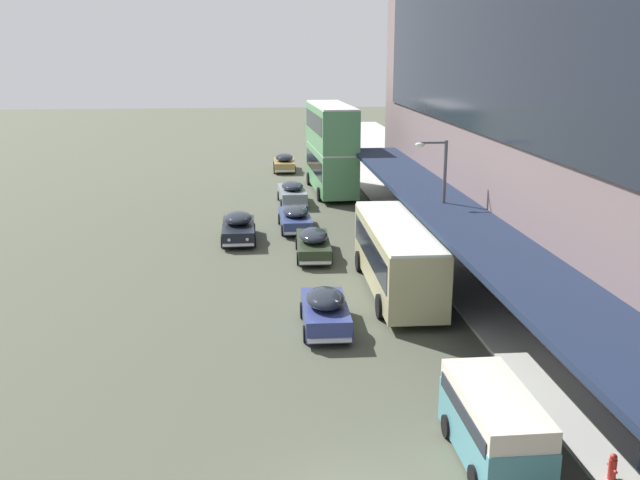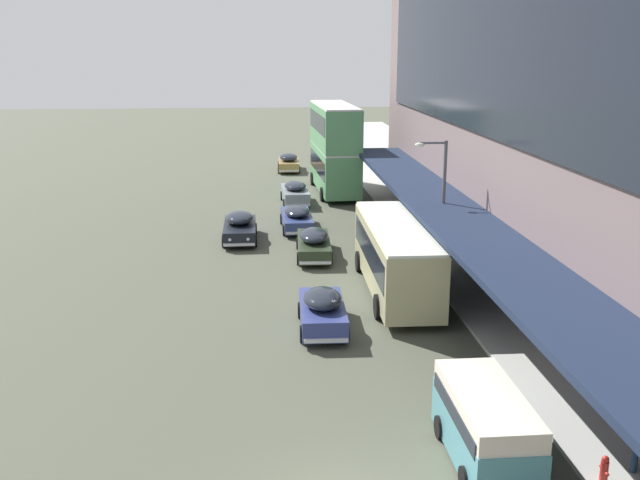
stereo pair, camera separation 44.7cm
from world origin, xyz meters
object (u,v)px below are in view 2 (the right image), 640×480
object	(u,v)px
street_lamp	(440,198)
fire_hydrant	(604,469)
sedan_far_back	(297,218)
vw_van	(484,421)
sedan_oncoming_front	(322,310)
sedan_second_mid	(295,193)
transit_bus_kerbside_front	(334,146)
sedan_second_near	(314,243)
sedan_trailing_near	(240,227)
transit_bus_kerbside_rear	(396,254)
sedan_lead_near	(289,162)
pedestrian_at_kerb	(638,434)

from	to	relation	value
street_lamp	fire_hydrant	bearing A→B (deg)	-89.56
sedan_far_back	vw_van	xyz separation A→B (m)	(3.60, -25.17, 0.38)
sedan_oncoming_front	sedan_second_mid	xyz separation A→B (m)	(0.08, 23.20, -0.01)
transit_bus_kerbside_front	street_lamp	xyz separation A→B (m)	(2.67, -21.20, 0.35)
transit_bus_kerbside_front	sedan_second_near	distance (m)	17.54
sedan_oncoming_front	sedan_far_back	xyz separation A→B (m)	(-0.17, 15.85, -0.08)
sedan_second_mid	sedan_far_back	bearing A→B (deg)	-91.97
vw_van	fire_hydrant	size ratio (longest dim) A/B	6.51
sedan_trailing_near	street_lamp	size ratio (longest dim) A/B	0.73
transit_bus_kerbside_front	transit_bus_kerbside_rear	size ratio (longest dim) A/B	1.01
fire_hydrant	sedan_second_mid	bearing A→B (deg)	99.92
sedan_second_near	fire_hydrant	xyz separation A→B (m)	(5.62, -20.75, -0.25)
transit_bus_kerbside_front	sedan_trailing_near	xyz separation A→B (m)	(-6.73, -13.41, -2.75)
transit_bus_kerbside_rear	sedan_second_near	size ratio (longest dim) A/B	1.97
transit_bus_kerbside_front	street_lamp	size ratio (longest dim) A/B	1.56
sedan_far_back	fire_hydrant	size ratio (longest dim) A/B	6.95
sedan_far_back	sedan_second_near	distance (m)	5.92
sedan_lead_near	sedan_far_back	bearing A→B (deg)	-90.98
sedan_trailing_near	pedestrian_at_kerb	world-z (taller)	pedestrian_at_kerb
transit_bus_kerbside_rear	sedan_second_mid	bearing A→B (deg)	100.25
sedan_second_near	street_lamp	size ratio (longest dim) A/B	0.78
sedan_far_back	sedan_second_near	size ratio (longest dim) A/B	0.98
sedan_trailing_near	sedan_lead_near	size ratio (longest dim) A/B	0.99
sedan_far_back	street_lamp	world-z (taller)	street_lamp
sedan_far_back	pedestrian_at_kerb	size ratio (longest dim) A/B	2.62
sedan_oncoming_front	sedan_second_mid	world-z (taller)	sedan_oncoming_front
sedan_second_near	vw_van	world-z (taller)	vw_van
sedan_oncoming_front	sedan_lead_near	world-z (taller)	sedan_oncoming_front
sedan_lead_near	street_lamp	distance (m)	32.03
pedestrian_at_kerb	sedan_second_near	bearing A→B (deg)	108.01
transit_bus_kerbside_rear	sedan_far_back	world-z (taller)	transit_bus_kerbside_rear
transit_bus_kerbside_front	sedan_second_mid	bearing A→B (deg)	-129.20
vw_van	street_lamp	xyz separation A→B (m)	(2.47, 15.17, 2.78)
transit_bus_kerbside_front	transit_bus_kerbside_rear	world-z (taller)	transit_bus_kerbside_front
sedan_second_near	street_lamp	world-z (taller)	street_lamp
sedan_second_near	fire_hydrant	world-z (taller)	sedan_second_near
vw_van	pedestrian_at_kerb	distance (m)	3.75
sedan_second_mid	sedan_second_near	distance (m)	13.24
sedan_lead_near	sedan_oncoming_front	bearing A→B (deg)	-90.30
fire_hydrant	sedan_oncoming_front	bearing A→B (deg)	119.18
sedan_second_mid	sedan_second_near	xyz separation A→B (m)	(0.32, -13.24, -0.04)
sedan_second_mid	sedan_lead_near	bearing A→B (deg)	89.53
sedan_trailing_near	sedan_lead_near	bearing A→B (deg)	81.07
sedan_lead_near	sedan_trailing_near	bearing A→B (deg)	-98.93
pedestrian_at_kerb	street_lamp	size ratio (longest dim) A/B	0.29
transit_bus_kerbside_rear	sedan_far_back	xyz separation A→B (m)	(-3.73, 11.88, -1.09)
sedan_far_back	fire_hydrant	distance (m)	27.36
sedan_trailing_near	fire_hydrant	xyz separation A→B (m)	(9.54, -24.43, -0.28)
transit_bus_kerbside_rear	sedan_lead_near	size ratio (longest dim) A/B	2.09
transit_bus_kerbside_front	transit_bus_kerbside_rear	xyz separation A→B (m)	(0.34, -23.07, -1.72)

